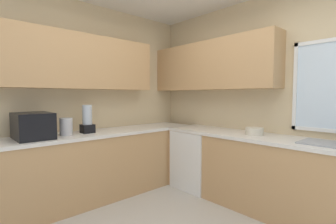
{
  "coord_description": "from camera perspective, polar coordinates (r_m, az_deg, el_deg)",
  "views": [
    {
      "loc": [
        1.45,
        -1.29,
        1.36
      ],
      "look_at": [
        -0.5,
        0.48,
        1.18
      ],
      "focal_mm": 25.96,
      "sensor_mm": 36.0,
      "label": 1
    }
  ],
  "objects": [
    {
      "name": "dishwasher",
      "position": [
        3.72,
        7.08,
        -10.89
      ],
      "size": [
        0.6,
        0.6,
        0.84
      ],
      "primitive_type": "cube",
      "color": "white",
      "rests_on": "ground_plane"
    },
    {
      "name": "blender_appliance",
      "position": [
        3.29,
        -18.41,
        -1.88
      ],
      "size": [
        0.15,
        0.15,
        0.36
      ],
      "color": "black",
      "rests_on": "counter_run_left"
    },
    {
      "name": "counter_run_left",
      "position": [
        3.39,
        -18.7,
        -12.1
      ],
      "size": [
        0.65,
        3.3,
        0.88
      ],
      "color": "tan",
      "rests_on": "ground_plane"
    },
    {
      "name": "kettle",
      "position": [
        3.18,
        -22.81,
        -3.19
      ],
      "size": [
        0.15,
        0.15,
        0.21
      ],
      "primitive_type": "cylinder",
      "color": "#B7B7BC",
      "rests_on": "counter_run_left"
    },
    {
      "name": "room_shell",
      "position": [
        2.94,
        -2.32,
        13.53
      ],
      "size": [
        3.84,
        3.69,
        2.71
      ],
      "color": "beige",
      "rests_on": "ground_plane"
    },
    {
      "name": "microwave",
      "position": [
        3.09,
        -29.15,
        -2.83
      ],
      "size": [
        0.48,
        0.36,
        0.29
      ],
      "primitive_type": "cube",
      "color": "black",
      "rests_on": "counter_run_left"
    },
    {
      "name": "counter_run_back",
      "position": [
        3.16,
        23.17,
        -13.36
      ],
      "size": [
        2.93,
        0.65,
        0.88
      ],
      "color": "tan",
      "rests_on": "ground_plane"
    },
    {
      "name": "bowl",
      "position": [
        3.16,
        19.63,
        -4.27
      ],
      "size": [
        0.21,
        0.21,
        0.09
      ],
      "primitive_type": "cylinder",
      "color": "beige",
      "rests_on": "counter_run_back"
    }
  ]
}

